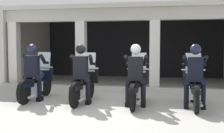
{
  "coord_description": "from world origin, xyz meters",
  "views": [
    {
      "loc": [
        1.63,
        -7.49,
        1.55
      ],
      "look_at": [
        0.0,
        0.51,
        0.97
      ],
      "focal_mm": 47.7,
      "sensor_mm": 36.0,
      "label": 1
    }
  ],
  "objects_px": {
    "motorcycle_far_right": "(194,87)",
    "police_officer_far_right": "(195,71)",
    "motorcycle_center_right": "(137,85)",
    "motorcycle_center_left": "(84,84)",
    "police_officer_center_right": "(136,70)",
    "police_officer_far_left": "(33,67)",
    "police_officer_center_left": "(81,69)",
    "motorcycle_far_left": "(38,82)"
  },
  "relations": [
    {
      "from": "police_officer_far_left",
      "to": "police_officer_far_right",
      "type": "relative_size",
      "value": 1.0
    },
    {
      "from": "police_officer_far_right",
      "to": "police_officer_center_right",
      "type": "bearing_deg",
      "value": -160.98
    },
    {
      "from": "motorcycle_center_left",
      "to": "motorcycle_far_right",
      "type": "height_order",
      "value": "same"
    },
    {
      "from": "motorcycle_far_left",
      "to": "motorcycle_center_left",
      "type": "xyz_separation_m",
      "value": [
        1.45,
        -0.16,
        0.0
      ]
    },
    {
      "from": "police_officer_far_left",
      "to": "motorcycle_center_left",
      "type": "relative_size",
      "value": 0.78
    },
    {
      "from": "motorcycle_center_right",
      "to": "police_officer_center_left",
      "type": "bearing_deg",
      "value": -158.38
    },
    {
      "from": "police_officer_center_right",
      "to": "police_officer_far_left",
      "type": "bearing_deg",
      "value": -171.96
    },
    {
      "from": "motorcycle_far_left",
      "to": "motorcycle_far_right",
      "type": "distance_m",
      "value": 4.36
    },
    {
      "from": "police_officer_center_right",
      "to": "motorcycle_far_right",
      "type": "bearing_deg",
      "value": 24.7
    },
    {
      "from": "motorcycle_center_left",
      "to": "police_officer_far_right",
      "type": "distance_m",
      "value": 2.95
    },
    {
      "from": "police_officer_far_left",
      "to": "police_officer_center_right",
      "type": "height_order",
      "value": "same"
    },
    {
      "from": "police_officer_center_left",
      "to": "motorcycle_center_left",
      "type": "bearing_deg",
      "value": 105.59
    },
    {
      "from": "motorcycle_center_left",
      "to": "motorcycle_far_right",
      "type": "distance_m",
      "value": 2.9
    },
    {
      "from": "police_officer_center_left",
      "to": "police_officer_far_right",
      "type": "height_order",
      "value": "same"
    },
    {
      "from": "police_officer_far_left",
      "to": "police_officer_center_left",
      "type": "xyz_separation_m",
      "value": [
        1.45,
        -0.16,
        0.0
      ]
    },
    {
      "from": "motorcycle_far_left",
      "to": "police_officer_far_right",
      "type": "distance_m",
      "value": 4.4
    },
    {
      "from": "police_officer_far_left",
      "to": "police_officer_center_left",
      "type": "bearing_deg",
      "value": 3.42
    },
    {
      "from": "motorcycle_center_right",
      "to": "police_officer_far_right",
      "type": "relative_size",
      "value": 1.29
    },
    {
      "from": "motorcycle_far_right",
      "to": "motorcycle_center_left",
      "type": "bearing_deg",
      "value": -162.58
    },
    {
      "from": "motorcycle_center_left",
      "to": "police_officer_center_left",
      "type": "distance_m",
      "value": 0.52
    },
    {
      "from": "motorcycle_center_right",
      "to": "motorcycle_far_right",
      "type": "xyz_separation_m",
      "value": [
        1.45,
        0.04,
        0.0
      ]
    },
    {
      "from": "motorcycle_far_left",
      "to": "motorcycle_center_left",
      "type": "distance_m",
      "value": 1.46
    },
    {
      "from": "motorcycle_far_right",
      "to": "police_officer_far_right",
      "type": "bearing_deg",
      "value": -72.92
    },
    {
      "from": "police_officer_center_left",
      "to": "motorcycle_far_right",
      "type": "xyz_separation_m",
      "value": [
        2.9,
        0.29,
        -0.44
      ]
    },
    {
      "from": "motorcycle_far_left",
      "to": "motorcycle_center_right",
      "type": "bearing_deg",
      "value": 5.88
    },
    {
      "from": "police_officer_far_left",
      "to": "motorcycle_far_right",
      "type": "relative_size",
      "value": 0.78
    },
    {
      "from": "police_officer_far_left",
      "to": "motorcycle_center_right",
      "type": "relative_size",
      "value": 0.78
    },
    {
      "from": "motorcycle_center_left",
      "to": "police_officer_center_right",
      "type": "bearing_deg",
      "value": 3.32
    },
    {
      "from": "motorcycle_far_right",
      "to": "police_officer_center_right",
      "type": "bearing_deg",
      "value": -150.0
    },
    {
      "from": "police_officer_center_left",
      "to": "police_officer_center_right",
      "type": "relative_size",
      "value": 1.0
    },
    {
      "from": "motorcycle_far_right",
      "to": "police_officer_far_right",
      "type": "xyz_separation_m",
      "value": [
        -0.0,
        -0.28,
        0.44
      ]
    },
    {
      "from": "police_officer_center_right",
      "to": "motorcycle_far_right",
      "type": "relative_size",
      "value": 0.78
    },
    {
      "from": "motorcycle_far_left",
      "to": "motorcycle_far_right",
      "type": "xyz_separation_m",
      "value": [
        4.35,
        -0.16,
        0.0
      ]
    },
    {
      "from": "police_officer_far_left",
      "to": "motorcycle_far_left",
      "type": "bearing_deg",
      "value": 99.62
    },
    {
      "from": "police_officer_far_left",
      "to": "motorcycle_center_left",
      "type": "bearing_deg",
      "value": 14.57
    },
    {
      "from": "police_officer_center_right",
      "to": "police_officer_far_right",
      "type": "bearing_deg",
      "value": 13.72
    },
    {
      "from": "motorcycle_center_left",
      "to": "motorcycle_center_right",
      "type": "bearing_deg",
      "value": 14.33
    },
    {
      "from": "police_officer_center_right",
      "to": "motorcycle_far_right",
      "type": "distance_m",
      "value": 1.55
    },
    {
      "from": "motorcycle_center_right",
      "to": "motorcycle_center_left",
      "type": "bearing_deg",
      "value": -169.48
    },
    {
      "from": "police_officer_center_left",
      "to": "police_officer_center_right",
      "type": "bearing_deg",
      "value": 14.33
    },
    {
      "from": "motorcycle_far_left",
      "to": "police_officer_far_right",
      "type": "xyz_separation_m",
      "value": [
        4.35,
        -0.44,
        0.44
      ]
    },
    {
      "from": "police_officer_center_right",
      "to": "police_officer_center_left",
      "type": "bearing_deg",
      "value": -169.48
    }
  ]
}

